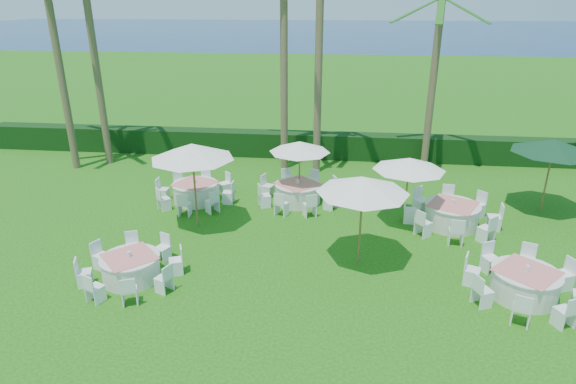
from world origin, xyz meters
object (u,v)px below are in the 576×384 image
(banquet_table_f, at_px, (452,214))
(umbrella_a, at_px, (192,151))
(banquet_table_e, at_px, (298,192))
(umbrella_d, at_px, (409,164))
(umbrella_green, at_px, (554,146))
(banquet_table_d, at_px, (195,192))
(banquet_table_a, at_px, (131,267))
(umbrella_c, at_px, (300,147))
(banquet_table_c, at_px, (525,283))
(umbrella_b, at_px, (363,185))

(banquet_table_f, relative_size, umbrella_a, 1.10)
(banquet_table_e, relative_size, umbrella_a, 1.02)
(banquet_table_f, bearing_deg, umbrella_d, -179.32)
(umbrella_d, xyz_separation_m, umbrella_green, (5.14, 1.66, 0.30))
(banquet_table_d, distance_m, umbrella_green, 13.07)
(umbrella_d, bearing_deg, umbrella_green, 17.94)
(banquet_table_f, bearing_deg, banquet_table_a, -154.70)
(banquet_table_e, bearing_deg, umbrella_c, 85.07)
(banquet_table_c, bearing_deg, umbrella_green, 66.49)
(banquet_table_d, relative_size, umbrella_b, 1.11)
(umbrella_c, relative_size, umbrella_d, 0.97)
(umbrella_a, bearing_deg, banquet_table_c, -18.20)
(banquet_table_f, xyz_separation_m, umbrella_d, (-1.58, -0.02, 1.76))
(banquet_table_f, relative_size, umbrella_d, 1.33)
(umbrella_a, bearing_deg, banquet_table_a, -103.46)
(banquet_table_d, distance_m, banquet_table_f, 9.40)
(umbrella_d, height_order, umbrella_green, umbrella_green)
(banquet_table_e, height_order, umbrella_b, umbrella_b)
(umbrella_b, bearing_deg, umbrella_d, 60.26)
(banquet_table_a, relative_size, umbrella_c, 1.18)
(banquet_table_e, relative_size, banquet_table_f, 0.93)
(umbrella_b, relative_size, umbrella_c, 1.16)
(umbrella_b, xyz_separation_m, umbrella_green, (6.77, 4.52, 0.02))
(umbrella_c, bearing_deg, umbrella_d, -24.94)
(umbrella_a, height_order, umbrella_b, umbrella_a)
(banquet_table_d, xyz_separation_m, banquet_table_f, (9.33, -1.11, 0.03))
(banquet_table_e, xyz_separation_m, umbrella_a, (-3.24, -2.43, 2.27))
(umbrella_a, bearing_deg, umbrella_d, 7.65)
(banquet_table_a, bearing_deg, umbrella_green, 25.17)
(banquet_table_c, xyz_separation_m, umbrella_d, (-2.62, 4.14, 1.79))
(umbrella_c, bearing_deg, banquet_table_d, -170.72)
(umbrella_d, bearing_deg, banquet_table_e, 158.96)
(umbrella_c, relative_size, umbrella_green, 0.81)
(banquet_table_d, relative_size, umbrella_c, 1.28)
(banquet_table_d, bearing_deg, umbrella_c, 9.28)
(umbrella_c, distance_m, umbrella_d, 4.20)
(banquet_table_e, xyz_separation_m, umbrella_green, (8.97, 0.19, 2.08))
(banquet_table_a, bearing_deg, banquet_table_f, 25.30)
(umbrella_b, xyz_separation_m, umbrella_c, (-2.18, 4.63, -0.34))
(banquet_table_c, relative_size, banquet_table_f, 0.92)
(banquet_table_d, distance_m, umbrella_a, 3.15)
(banquet_table_c, height_order, banquet_table_e, banquet_table_e)
(banquet_table_c, distance_m, umbrella_c, 8.90)
(banquet_table_f, xyz_separation_m, umbrella_a, (-8.66, -0.97, 2.25))
(umbrella_green, bearing_deg, banquet_table_e, -178.79)
(banquet_table_d, bearing_deg, umbrella_a, -72.07)
(banquet_table_e, relative_size, umbrella_green, 1.05)
(banquet_table_d, bearing_deg, banquet_table_f, -6.77)
(banquet_table_e, distance_m, umbrella_c, 1.75)
(banquet_table_d, relative_size, banquet_table_f, 0.93)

